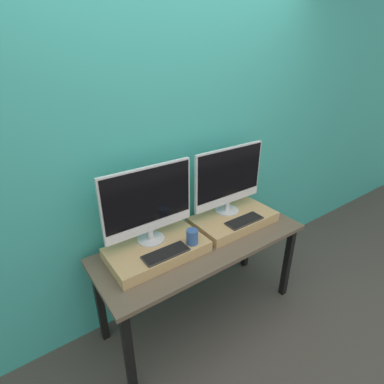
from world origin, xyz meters
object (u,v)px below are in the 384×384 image
object	(u,v)px
monitor_left	(149,203)
monitor_right	(229,178)
mug	(192,237)
keyboard_right	(244,220)
keyboard_left	(166,253)

from	to	relation	value
monitor_left	monitor_right	world-z (taller)	same
mug	keyboard_right	size ratio (longest dim) A/B	0.34
keyboard_left	mug	world-z (taller)	mug
monitor_left	mug	xyz separation A→B (m)	(0.21, -0.20, -0.24)
mug	monitor_right	world-z (taller)	monitor_right
keyboard_left	keyboard_right	world-z (taller)	same
keyboard_right	keyboard_left	bearing A→B (deg)	180.00
keyboard_left	monitor_right	distance (m)	0.77
monitor_left	keyboard_left	world-z (taller)	monitor_left
monitor_left	mug	bearing A→B (deg)	-43.48
mug	monitor_right	distance (m)	0.58
monitor_left	keyboard_left	distance (m)	0.34
monitor_left	keyboard_right	world-z (taller)	monitor_left
keyboard_left	monitor_right	world-z (taller)	monitor_right
monitor_left	monitor_right	size ratio (longest dim) A/B	1.00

